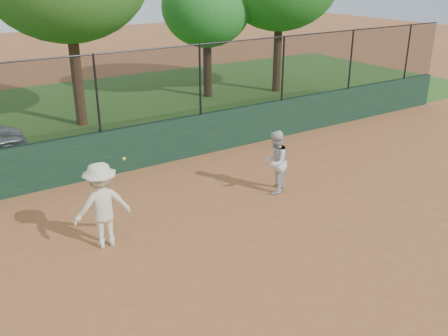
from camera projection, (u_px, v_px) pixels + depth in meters
ground at (254, 278)px, 8.87m from camera, size 80.00×80.00×0.00m
back_wall at (121, 150)px, 13.29m from camera, size 26.00×0.20×1.20m
grass_strip at (58, 119)px, 18.16m from camera, size 36.00×12.00×0.01m
player_second at (275, 162)px, 12.00m from camera, size 0.96×0.92×1.56m
player_main at (102, 205)px, 9.64m from camera, size 1.17×0.72×1.86m
fence_assembly at (115, 90)px, 12.66m from camera, size 26.00×0.06×2.00m
tree_3 at (207, 7)px, 19.96m from camera, size 3.72×3.38×5.27m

